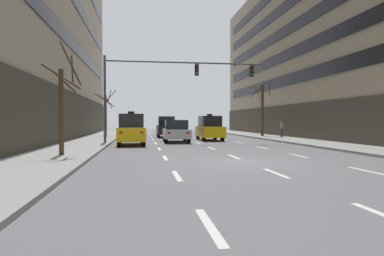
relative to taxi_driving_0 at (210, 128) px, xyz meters
name	(u,v)px	position (x,y,z in m)	size (l,w,h in m)	color
ground_plane	(247,162)	(-1.56, -15.17, -1.04)	(120.00, 120.00, 0.00)	slate
sidewalk_left	(34,164)	(-9.79, -15.17, -0.97)	(3.61, 80.00, 0.14)	gray
lane_stripe_l1_s2	(210,226)	(-4.77, -23.17, -1.04)	(0.16, 2.00, 0.01)	silver
lane_stripe_l1_s3	(177,176)	(-4.77, -18.17, -1.04)	(0.16, 2.00, 0.01)	silver
lane_stripe_l1_s4	(165,158)	(-4.77, -13.17, -1.04)	(0.16, 2.00, 0.01)	silver
lane_stripe_l1_s5	(159,149)	(-4.77, -8.17, -1.04)	(0.16, 2.00, 0.01)	silver
lane_stripe_l1_s6	(156,143)	(-4.77, -3.17, -1.04)	(0.16, 2.00, 0.01)	silver
lane_stripe_l1_s7	(153,140)	(-4.77, 1.83, -1.04)	(0.16, 2.00, 0.01)	silver
lane_stripe_l1_s8	(151,137)	(-4.77, 6.83, -1.04)	(0.16, 2.00, 0.01)	silver
lane_stripe_l1_s9	(150,135)	(-4.77, 11.83, -1.04)	(0.16, 2.00, 0.01)	silver
lane_stripe_l1_s10	(149,133)	(-4.77, 16.83, -1.04)	(0.16, 2.00, 0.01)	silver
lane_stripe_l2_s3	(276,173)	(-1.56, -18.17, -1.04)	(0.16, 2.00, 0.01)	silver
lane_stripe_l2_s4	(234,157)	(-1.56, -13.17, -1.04)	(0.16, 2.00, 0.01)	silver
lane_stripe_l2_s5	(212,148)	(-1.56, -8.17, -1.04)	(0.16, 2.00, 0.01)	silver
lane_stripe_l2_s6	(198,143)	(-1.56, -3.17, -1.04)	(0.16, 2.00, 0.01)	silver
lane_stripe_l2_s7	(189,139)	(-1.56, 1.83, -1.04)	(0.16, 2.00, 0.01)	silver
lane_stripe_l2_s8	(182,137)	(-1.56, 6.83, -1.04)	(0.16, 2.00, 0.01)	silver
lane_stripe_l2_s9	(177,135)	(-1.56, 11.83, -1.04)	(0.16, 2.00, 0.01)	silver
lane_stripe_l2_s10	(173,133)	(-1.56, 16.83, -1.04)	(0.16, 2.00, 0.01)	silver
lane_stripe_l3_s3	(367,171)	(1.66, -18.17, -1.04)	(0.16, 2.00, 0.01)	silver
lane_stripe_l3_s4	(298,156)	(1.66, -13.17, -1.04)	(0.16, 2.00, 0.01)	silver
lane_stripe_l3_s5	(262,148)	(1.66, -8.17, -1.04)	(0.16, 2.00, 0.01)	silver
lane_stripe_l3_s6	(239,142)	(1.66, -3.17, -1.04)	(0.16, 2.00, 0.01)	silver
lane_stripe_l3_s7	(223,139)	(1.66, 1.83, -1.04)	(0.16, 2.00, 0.01)	silver
lane_stripe_l3_s8	(212,136)	(1.66, 6.83, -1.04)	(0.16, 2.00, 0.01)	silver
lane_stripe_l3_s9	(203,135)	(1.66, 11.83, -1.04)	(0.16, 2.00, 0.01)	silver
lane_stripe_l3_s10	(197,133)	(1.66, 16.83, -1.04)	(0.16, 2.00, 0.01)	silver
taxi_driving_0	(210,128)	(0.00, 0.00, 0.00)	(1.86, 4.34, 2.27)	black
car_driving_1	(176,131)	(-3.12, -2.03, -0.18)	(2.08, 4.71, 1.75)	black
taxi_driving_2	(131,130)	(-6.52, -4.67, 0.03)	(2.00, 4.51, 2.34)	black
car_driving_3	(166,127)	(-3.30, 6.17, 0.01)	(1.88, 4.40, 2.12)	black
traffic_signal_0	(167,79)	(-3.94, -3.71, 3.72)	(12.17, 0.35, 6.20)	#4C4C51
street_tree_0	(262,109)	(6.31, 4.29, 1.83)	(2.14, 2.14, 5.68)	#4C3823
street_tree_1	(62,106)	(-9.38, -12.46, 1.32)	(1.59, 1.58, 4.96)	#4C3823
street_tree_2	(106,114)	(-9.40, 6.93, 1.37)	(2.19, 2.21, 4.72)	#4C3823
pedestrian_0	(282,127)	(7.08, 1.28, 0.05)	(0.39, 0.41, 1.64)	#383D59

